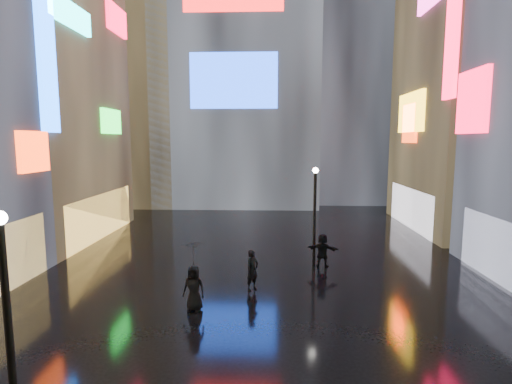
{
  "coord_description": "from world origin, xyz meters",
  "views": [
    {
      "loc": [
        0.48,
        -0.3,
        6.6
      ],
      "look_at": [
        0.0,
        12.0,
        5.0
      ],
      "focal_mm": 28.0,
      "sensor_mm": 36.0,
      "label": 1
    }
  ],
  "objects": [
    {
      "name": "ground",
      "position": [
        0.0,
        20.0,
        0.0
      ],
      "size": [
        140.0,
        140.0,
        0.0
      ],
      "primitive_type": "plane",
      "color": "black",
      "rests_on": "ground"
    },
    {
      "name": "building_left_far",
      "position": [
        -15.98,
        26.0,
        10.98
      ],
      "size": [
        10.28,
        12.0,
        22.0
      ],
      "color": "black",
      "rests_on": "ground"
    },
    {
      "name": "building_right_far",
      "position": [
        15.98,
        30.0,
        13.98
      ],
      "size": [
        10.28,
        12.0,
        28.0
      ],
      "color": "black",
      "rests_on": "ground"
    },
    {
      "name": "tower_main",
      "position": [
        -3.0,
        43.97,
        21.01
      ],
      "size": [
        16.0,
        14.2,
        42.0
      ],
      "color": "black",
      "rests_on": "ground"
    },
    {
      "name": "tower_flank_right",
      "position": [
        9.0,
        46.0,
        17.0
      ],
      "size": [
        12.0,
        12.0,
        34.0
      ],
      "primitive_type": "cube",
      "color": "black",
      "rests_on": "ground"
    },
    {
      "name": "tower_flank_left",
      "position": [
        -14.0,
        42.0,
        13.0
      ],
      "size": [
        10.0,
        10.0,
        26.0
      ],
      "primitive_type": "cube",
      "color": "black",
      "rests_on": "ground"
    },
    {
      "name": "lamp_near",
      "position": [
        -4.97,
        7.35,
        2.94
      ],
      "size": [
        0.3,
        0.3,
        5.2
      ],
      "color": "black",
      "rests_on": "ground"
    },
    {
      "name": "lamp_far",
      "position": [
        2.76,
        20.43,
        2.94
      ],
      "size": [
        0.3,
        0.3,
        5.2
      ],
      "color": "black",
      "rests_on": "ground"
    },
    {
      "name": "pedestrian_4",
      "position": [
        -2.52,
        14.48,
        0.89
      ],
      "size": [
        0.96,
        0.71,
        1.78
      ],
      "primitive_type": "imported",
      "rotation": [
        0.0,
        0.0,
        -0.17
      ],
      "color": "black",
      "rests_on": "ground"
    },
    {
      "name": "pedestrian_5",
      "position": [
        3.17,
        20.07,
        0.89
      ],
      "size": [
        1.73,
        0.96,
        1.78
      ],
      "primitive_type": "imported",
      "rotation": [
        0.0,
        0.0,
        2.86
      ],
      "color": "black",
      "rests_on": "ground"
    },
    {
      "name": "pedestrian_6",
      "position": [
        -0.34,
        16.7,
        0.9
      ],
      "size": [
        0.77,
        0.77,
        1.8
      ],
      "primitive_type": "imported",
      "rotation": [
        0.0,
        0.0,
        0.81
      ],
      "color": "black",
      "rests_on": "ground"
    },
    {
      "name": "umbrella_2",
      "position": [
        -2.52,
        14.48,
        2.26
      ],
      "size": [
        1.1,
        1.12,
        0.95
      ],
      "primitive_type": "imported",
      "rotation": [
        0.0,
        0.0,
        0.06
      ],
      "color": "black",
      "rests_on": "pedestrian_4"
    }
  ]
}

